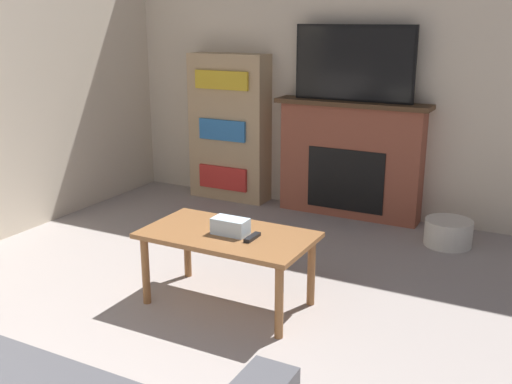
{
  "coord_description": "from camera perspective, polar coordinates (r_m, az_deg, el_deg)",
  "views": [
    {
      "loc": [
        1.68,
        -0.48,
        1.75
      ],
      "look_at": [
        -0.01,
        2.75,
        0.68
      ],
      "focal_mm": 42.0,
      "sensor_mm": 36.0,
      "label": 1
    }
  ],
  "objects": [
    {
      "name": "bookshelf",
      "position": [
        5.87,
        -2.55,
        6.12
      ],
      "size": [
        0.79,
        0.29,
        1.42
      ],
      "color": "tan",
      "rests_on": "ground_plane"
    },
    {
      "name": "tv",
      "position": [
        5.28,
        9.3,
        12.0
      ],
      "size": [
        1.06,
        0.03,
        0.64
      ],
      "color": "black",
      "rests_on": "fireplace"
    },
    {
      "name": "fireplace",
      "position": [
        5.43,
        8.96,
        3.13
      ],
      "size": [
        1.38,
        0.28,
        1.04
      ],
      "color": "brown",
      "rests_on": "ground_plane"
    },
    {
      "name": "coffee_table",
      "position": [
        3.7,
        -2.7,
        -4.81
      ],
      "size": [
        1.05,
        0.59,
        0.48
      ],
      "color": "brown",
      "rests_on": "ground_plane"
    },
    {
      "name": "wall_back",
      "position": [
        5.44,
        9.78,
        11.91
      ],
      "size": [
        5.56,
        0.06,
        2.7
      ],
      "color": "beige",
      "rests_on": "ground_plane"
    },
    {
      "name": "remote_control",
      "position": [
        3.57,
        -0.36,
        -4.34
      ],
      "size": [
        0.04,
        0.15,
        0.02
      ],
      "color": "black",
      "rests_on": "coffee_table"
    },
    {
      "name": "tissue_box",
      "position": [
        3.64,
        -2.45,
        -3.28
      ],
      "size": [
        0.22,
        0.12,
        0.1
      ],
      "color": "silver",
      "rests_on": "coffee_table"
    },
    {
      "name": "storage_basket",
      "position": [
        4.99,
        17.85,
        -3.7
      ],
      "size": [
        0.37,
        0.37,
        0.21
      ],
      "color": "silver",
      "rests_on": "ground_plane"
    }
  ]
}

